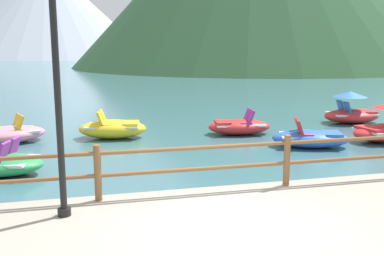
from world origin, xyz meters
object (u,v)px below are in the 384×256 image
at_px(pedal_boat_2, 239,126).
at_px(pedal_boat_3, 311,138).
at_px(pedal_boat_0, 7,134).
at_px(pedal_boat_5, 351,112).
at_px(lamp_post, 55,53).
at_px(pedal_boat_4, 113,128).

xyz_separation_m(pedal_boat_2, pedal_boat_3, (1.42, -2.33, -0.01)).
distance_m(pedal_boat_2, pedal_boat_3, 2.73).
height_order(pedal_boat_0, pedal_boat_3, pedal_boat_0).
xyz_separation_m(pedal_boat_0, pedal_boat_3, (8.89, -2.74, -0.01)).
distance_m(pedal_boat_0, pedal_boat_5, 12.57).
relative_size(lamp_post, pedal_boat_2, 1.79).
bearing_deg(pedal_boat_3, lamp_post, -144.49).
bearing_deg(pedal_boat_3, pedal_boat_4, 154.36).
relative_size(pedal_boat_2, pedal_boat_3, 0.89).
relative_size(pedal_boat_3, pedal_boat_4, 1.06).
xyz_separation_m(pedal_boat_2, pedal_boat_4, (-4.22, 0.38, 0.04)).
relative_size(lamp_post, pedal_boat_5, 1.76).
relative_size(lamp_post, pedal_boat_0, 1.55).
height_order(pedal_boat_2, pedal_boat_4, pedal_boat_4).
bearing_deg(pedal_boat_0, pedal_boat_5, 3.30).
xyz_separation_m(pedal_boat_0, pedal_boat_5, (12.54, 0.72, 0.15)).
bearing_deg(pedal_boat_0, pedal_boat_2, -3.11).
bearing_deg(pedal_boat_5, pedal_boat_2, -167.48).
distance_m(pedal_boat_3, pedal_boat_5, 5.04).
distance_m(lamp_post, pedal_boat_5, 13.61).
height_order(lamp_post, pedal_boat_3, lamp_post).
bearing_deg(pedal_boat_4, pedal_boat_2, -5.10).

